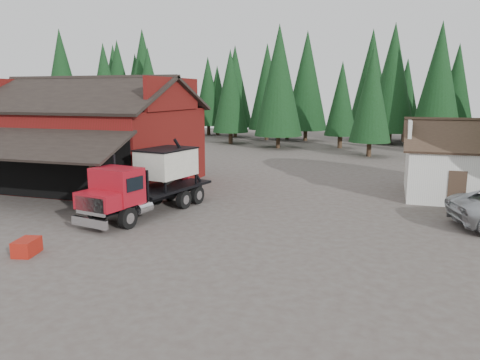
% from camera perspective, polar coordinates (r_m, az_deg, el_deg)
% --- Properties ---
extents(ground, '(120.00, 120.00, 0.00)m').
position_cam_1_polar(ground, '(19.54, -7.35, -7.57)').
color(ground, '#483D38').
rests_on(ground, ground).
extents(red_barn, '(12.80, 13.63, 7.18)m').
position_cam_1_polar(red_barn, '(32.93, -17.49, 4.21)').
color(red_barn, maroon).
rests_on(red_barn, ground).
extents(farmhouse, '(8.60, 6.42, 4.65)m').
position_cam_1_polar(farmhouse, '(30.46, 27.17, 1.11)').
color(farmhouse, silver).
rests_on(farmhouse, ground).
extents(conifer_backdrop, '(76.00, 16.00, 16.00)m').
position_cam_1_polar(conifer_backdrop, '(59.60, 10.20, 4.55)').
color(conifer_backdrop, black).
rests_on(conifer_backdrop, ground).
extents(near_pine_a, '(4.40, 4.40, 11.40)m').
position_cam_1_polar(near_pine_a, '(53.90, -16.14, 10.50)').
color(near_pine_a, '#382619').
rests_on(near_pine_a, ground).
extents(near_pine_b, '(3.96, 3.96, 10.40)m').
position_cam_1_polar(near_pine_b, '(46.79, 15.76, 9.96)').
color(near_pine_b, '#382619').
rests_on(near_pine_b, ground).
extents(near_pine_d, '(5.28, 5.28, 13.40)m').
position_cam_1_polar(near_pine_d, '(52.17, 4.77, 11.99)').
color(near_pine_d, '#382619').
rests_on(near_pine_d, ground).
extents(feed_truck, '(3.70, 8.43, 3.69)m').
position_cam_1_polar(feed_truck, '(24.08, -10.94, 0.01)').
color(feed_truck, black).
rests_on(feed_truck, ground).
extents(equip_box, '(0.93, 1.23, 0.60)m').
position_cam_1_polar(equip_box, '(19.65, -24.56, -7.44)').
color(equip_box, maroon).
rests_on(equip_box, ground).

